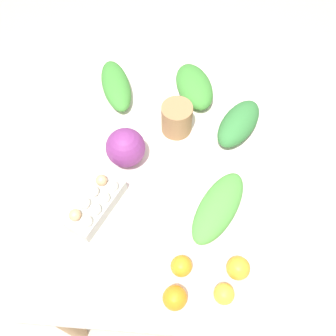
{
  "coord_description": "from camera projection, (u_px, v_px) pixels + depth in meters",
  "views": [
    {
      "loc": [
        0.75,
        0.06,
        2.04
      ],
      "look_at": [
        0.0,
        0.0,
        0.78
      ],
      "focal_mm": 40.0,
      "sensor_mm": 36.0,
      "label": 1
    }
  ],
  "objects": [
    {
      "name": "dining_table",
      "position": [
        168.0,
        184.0,
        1.58
      ],
      "size": [
        1.2,
        0.9,
        0.76
      ],
      "color": "silver",
      "rests_on": "ground_plane"
    },
    {
      "name": "greens_bunch_dandelion",
      "position": [
        194.0,
        86.0,
        1.65
      ],
      "size": [
        0.3,
        0.23,
        0.09
      ],
      "primitive_type": "ellipsoid",
      "rotation": [
        0.0,
        0.0,
        0.34
      ],
      "color": "#3D8433",
      "rests_on": "dining_table"
    },
    {
      "name": "cabbage_purple",
      "position": [
        126.0,
        148.0,
        1.45
      ],
      "size": [
        0.16,
        0.16,
        0.16
      ],
      "primitive_type": "sphere",
      "color": "#7A2D75",
      "rests_on": "dining_table"
    },
    {
      "name": "egg_carton",
      "position": [
        96.0,
        204.0,
        1.36
      ],
      "size": [
        0.27,
        0.2,
        0.09
      ],
      "rotation": [
        0.0,
        0.0,
        2.7
      ],
      "color": "#B7B7B2",
      "rests_on": "dining_table"
    },
    {
      "name": "paper_bag",
      "position": [
        177.0,
        119.0,
        1.53
      ],
      "size": [
        0.13,
        0.13,
        0.14
      ],
      "primitive_type": "cylinder",
      "color": "#997047",
      "rests_on": "dining_table"
    },
    {
      "name": "orange_0",
      "position": [
        238.0,
        268.0,
        1.24
      ],
      "size": [
        0.08,
        0.08,
        0.08
      ],
      "primitive_type": "sphere",
      "color": "orange",
      "rests_on": "dining_table"
    },
    {
      "name": "greens_bunch_kale",
      "position": [
        239.0,
        123.0,
        1.54
      ],
      "size": [
        0.3,
        0.25,
        0.1
      ],
      "primitive_type": "ellipsoid",
      "rotation": [
        0.0,
        0.0,
        2.62
      ],
      "color": "#337538",
      "rests_on": "dining_table"
    },
    {
      "name": "orange_3",
      "position": [
        175.0,
        298.0,
        1.19
      ],
      "size": [
        0.08,
        0.08,
        0.08
      ],
      "primitive_type": "sphere",
      "color": "orange",
      "rests_on": "dining_table"
    },
    {
      "name": "greens_bunch_chard",
      "position": [
        116.0,
        85.0,
        1.66
      ],
      "size": [
        0.33,
        0.22,
        0.08
      ],
      "primitive_type": "ellipsoid",
      "rotation": [
        0.0,
        0.0,
        3.49
      ],
      "color": "#3D8433",
      "rests_on": "dining_table"
    },
    {
      "name": "greens_bunch_beet_tops",
      "position": [
        218.0,
        207.0,
        1.36
      ],
      "size": [
        0.35,
        0.26,
        0.07
      ],
      "primitive_type": "ellipsoid",
      "rotation": [
        0.0,
        0.0,
        2.68
      ],
      "color": "#4C933D",
      "rests_on": "dining_table"
    },
    {
      "name": "orange_2",
      "position": [
        181.0,
        266.0,
        1.25
      ],
      "size": [
        0.07,
        0.07,
        0.07
      ],
      "primitive_type": "sphere",
      "color": "orange",
      "rests_on": "dining_table"
    },
    {
      "name": "ground_plane",
      "position": [
        168.0,
        238.0,
        2.14
      ],
      "size": [
        8.0,
        8.0,
        0.0
      ],
      "primitive_type": "plane",
      "color": "#B2A899"
    },
    {
      "name": "orange_1",
      "position": [
        224.0,
        294.0,
        1.21
      ],
      "size": [
        0.07,
        0.07,
        0.07
      ],
      "primitive_type": "sphere",
      "color": "#F9A833",
      "rests_on": "dining_table"
    }
  ]
}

